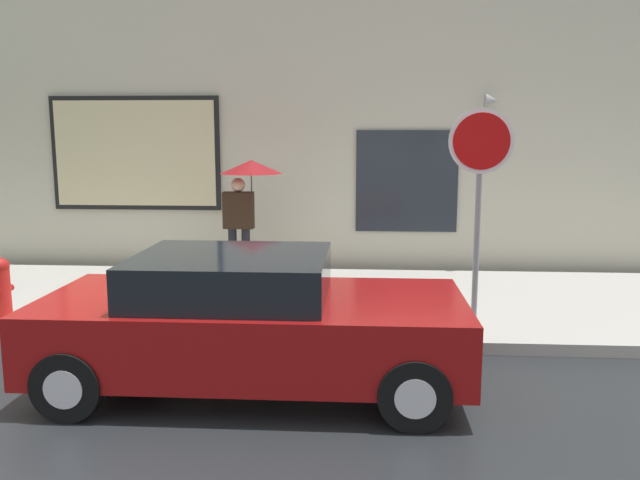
{
  "coord_description": "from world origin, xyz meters",
  "views": [
    {
      "loc": [
        2.55,
        -6.17,
        2.51
      ],
      "look_at": [
        2.04,
        1.8,
        1.2
      ],
      "focal_mm": 35.9,
      "sensor_mm": 36.0,
      "label": 1
    }
  ],
  "objects_px": {
    "fire_hydrant": "(2,290)",
    "parked_car": "(250,322)",
    "pedestrian_with_umbrella": "(247,185)",
    "stop_sign": "(480,176)"
  },
  "relations": [
    {
      "from": "fire_hydrant",
      "to": "parked_car",
      "type": "bearing_deg",
      "value": -24.6
    },
    {
      "from": "parked_car",
      "to": "pedestrian_with_umbrella",
      "type": "distance_m",
      "value": 4.42
    },
    {
      "from": "pedestrian_with_umbrella",
      "to": "stop_sign",
      "type": "distance_m",
      "value": 4.22
    },
    {
      "from": "parked_car",
      "to": "stop_sign",
      "type": "height_order",
      "value": "stop_sign"
    },
    {
      "from": "fire_hydrant",
      "to": "stop_sign",
      "type": "relative_size",
      "value": 0.31
    },
    {
      "from": "fire_hydrant",
      "to": "pedestrian_with_umbrella",
      "type": "relative_size",
      "value": 0.42
    },
    {
      "from": "parked_car",
      "to": "pedestrian_with_umbrella",
      "type": "xyz_separation_m",
      "value": [
        -0.76,
        4.23,
        1.04
      ]
    },
    {
      "from": "pedestrian_with_umbrella",
      "to": "stop_sign",
      "type": "xyz_separation_m",
      "value": [
        3.24,
        -2.67,
        0.32
      ]
    },
    {
      "from": "parked_car",
      "to": "fire_hydrant",
      "type": "relative_size",
      "value": 5.02
    },
    {
      "from": "stop_sign",
      "to": "pedestrian_with_umbrella",
      "type": "bearing_deg",
      "value": 140.5
    }
  ]
}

